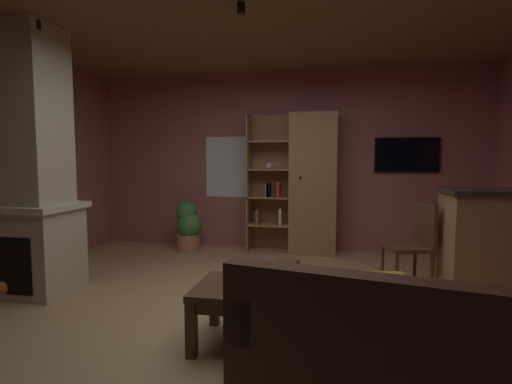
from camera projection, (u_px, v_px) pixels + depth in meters
name	position (u px, v px, depth m)	size (l,w,h in m)	color
floor	(247.00, 317.00, 3.38)	(5.82, 5.32, 0.02)	tan
wall_back	(285.00, 161.00, 5.90)	(5.94, 0.06, 2.66)	#9E5B56
window_pane_back	(229.00, 167.00, 6.03)	(0.75, 0.01, 0.93)	white
stone_fireplace	(23.00, 175.00, 3.92)	(1.02, 0.74, 2.66)	#BCAD8E
bookshelf_cabinet	(307.00, 185.00, 5.59)	(1.28, 0.41, 2.01)	#997047
leather_couch	(399.00, 362.00, 2.01)	(1.79, 1.18, 0.84)	#4C2D1E
coffee_table	(242.00, 297.00, 2.85)	(0.67, 0.62, 0.44)	#4C331E
table_book_0	(239.00, 280.00, 2.92)	(0.12, 0.10, 0.02)	brown
table_book_1	(241.00, 278.00, 2.91)	(0.13, 0.09, 0.02)	black
dining_chair	(415.00, 241.00, 3.98)	(0.51, 0.51, 0.92)	#4C331E
potted_floor_plant	(188.00, 226.00, 5.74)	(0.40, 0.38, 0.74)	#B77051
wall_mounted_tv	(407.00, 155.00, 5.50)	(0.87, 0.06, 0.49)	black
track_light_spot_0	(37.00, 25.00, 3.57)	(0.07, 0.07, 0.09)	black
track_light_spot_1	(241.00, 8.00, 3.17)	(0.07, 0.07, 0.09)	black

